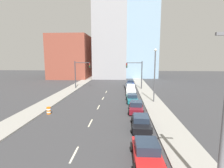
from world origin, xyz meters
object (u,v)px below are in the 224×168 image
(pickup_truck_white, at_px, (131,90))
(traffic_signal_right, at_px, (138,71))
(street_lamp, at_px, (155,72))
(sedan_red, at_px, (147,152))
(traffic_barrel, at_px, (49,110))
(sedan_gray, at_px, (129,86))
(sedan_maroon, at_px, (136,107))
(sedan_blue, at_px, (130,83))
(sedan_black, at_px, (141,122))
(sedan_teal, at_px, (132,98))
(traffic_signal_left, at_px, (79,71))

(pickup_truck_white, bearing_deg, traffic_signal_right, 72.78)
(street_lamp, height_order, sedan_red, street_lamp)
(traffic_barrel, bearing_deg, sedan_gray, 60.18)
(sedan_maroon, distance_m, sedan_blue, 24.79)
(street_lamp, height_order, sedan_black, street_lamp)
(sedan_red, xyz_separation_m, sedan_gray, (-0.38, 30.17, -0.04))
(traffic_barrel, distance_m, sedan_blue, 29.11)
(traffic_barrel, bearing_deg, sedan_teal, 32.62)
(traffic_signal_left, distance_m, sedan_teal, 17.97)
(sedan_black, distance_m, pickup_truck_white, 18.27)
(street_lamp, bearing_deg, pickup_truck_white, 116.94)
(sedan_black, bearing_deg, traffic_signal_left, 120.36)
(sedan_blue, bearing_deg, sedan_teal, -91.65)
(sedan_maroon, distance_m, pickup_truck_white, 12.63)
(sedan_gray, bearing_deg, traffic_signal_right, -3.26)
(sedan_teal, height_order, sedan_gray, sedan_gray)
(sedan_maroon, distance_m, sedan_teal, 5.72)
(sedan_black, xyz_separation_m, sedan_maroon, (-0.13, 5.64, 0.07))
(traffic_signal_right, xyz_separation_m, sedan_red, (-1.62, -30.15, -3.64))
(sedan_red, height_order, sedan_blue, sedan_red)
(traffic_signal_right, relative_size, sedan_red, 1.55)
(sedan_maroon, xyz_separation_m, sedan_gray, (-0.44, 18.22, -0.04))
(street_lamp, height_order, pickup_truck_white, street_lamp)
(street_lamp, xyz_separation_m, sedan_teal, (-3.66, 0.20, -4.57))
(sedan_red, height_order, sedan_black, sedan_red)
(street_lamp, bearing_deg, sedan_teal, 176.91)
(traffic_signal_right, height_order, traffic_barrel, traffic_signal_right)
(traffic_signal_left, distance_m, sedan_gray, 12.74)
(sedan_maroon, bearing_deg, pickup_truck_white, 94.15)
(traffic_barrel, height_order, street_lamp, street_lamp)
(traffic_signal_right, distance_m, sedan_teal, 13.15)
(pickup_truck_white, xyz_separation_m, sedan_gray, (-0.23, 5.59, -0.12))
(traffic_signal_right, relative_size, street_lamp, 0.75)
(sedan_red, bearing_deg, sedan_gray, 89.78)
(traffic_signal_left, relative_size, pickup_truck_white, 1.22)
(sedan_teal, bearing_deg, sedan_gray, 88.98)
(sedan_teal, bearing_deg, pickup_truck_white, 87.77)
(sedan_red, height_order, pickup_truck_white, pickup_truck_white)
(traffic_signal_left, height_order, sedan_maroon, traffic_signal_left)
(street_lamp, xyz_separation_m, sedan_black, (-3.26, -11.16, -4.56))
(sedan_black, xyz_separation_m, pickup_truck_white, (-0.35, 18.27, 0.15))
(sedan_gray, bearing_deg, sedan_red, -92.03)
(traffic_signal_left, height_order, sedan_gray, traffic_signal_left)
(traffic_signal_left, relative_size, traffic_barrel, 7.15)
(traffic_barrel, height_order, pickup_truck_white, pickup_truck_white)
(traffic_barrel, bearing_deg, pickup_truck_white, 50.89)
(sedan_red, distance_m, sedan_teal, 17.66)
(traffic_signal_left, xyz_separation_m, sedan_gray, (12.19, 0.02, -3.69))
(sedan_red, bearing_deg, street_lamp, 77.86)
(traffic_signal_left, xyz_separation_m, street_lamp, (16.03, -12.68, 0.85))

